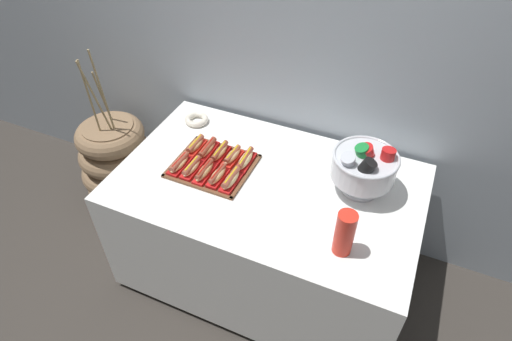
{
  "coord_description": "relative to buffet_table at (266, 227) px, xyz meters",
  "views": [
    {
      "loc": [
        0.58,
        -1.46,
        2.25
      ],
      "look_at": [
        -0.09,
        0.05,
        0.75
      ],
      "focal_mm": 30.16,
      "sensor_mm": 36.0,
      "label": 1
    }
  ],
  "objects": [
    {
      "name": "hot_dog_7",
      "position": [
        -0.31,
        0.07,
        0.39
      ],
      "size": [
        0.06,
        0.17,
        0.06
      ],
      "color": "#B21414",
      "rests_on": "serving_tray"
    },
    {
      "name": "ground_plane",
      "position": [
        0.0,
        0.0,
        -0.39
      ],
      "size": [
        10.0,
        10.0,
        0.0
      ],
      "primitive_type": "plane",
      "color": "#38332D"
    },
    {
      "name": "donut",
      "position": [
        -0.58,
        0.3,
        0.37
      ],
      "size": [
        0.14,
        0.14,
        0.04
      ],
      "color": "silver",
      "rests_on": "buffet_table"
    },
    {
      "name": "hot_dog_8",
      "position": [
        -0.23,
        0.07,
        0.39
      ],
      "size": [
        0.07,
        0.16,
        0.06
      ],
      "color": "red",
      "rests_on": "serving_tray"
    },
    {
      "name": "hot_dog_1",
      "position": [
        -0.38,
        -0.09,
        0.39
      ],
      "size": [
        0.06,
        0.16,
        0.06
      ],
      "color": "red",
      "rests_on": "serving_tray"
    },
    {
      "name": "hot_dog_5",
      "position": [
        -0.46,
        0.07,
        0.39
      ],
      "size": [
        0.06,
        0.16,
        0.06
      ],
      "color": "red",
      "rests_on": "serving_tray"
    },
    {
      "name": "floor_vase",
      "position": [
        -1.19,
        0.2,
        -0.1
      ],
      "size": [
        0.51,
        0.51,
        1.16
      ],
      "color": "#896B4C",
      "rests_on": "ground_plane"
    },
    {
      "name": "buffet_table",
      "position": [
        0.0,
        0.0,
        0.0
      ],
      "size": [
        1.54,
        0.94,
        0.75
      ],
      "color": "white",
      "rests_on": "ground_plane"
    },
    {
      "name": "serving_tray",
      "position": [
        -0.31,
        -0.01,
        0.36
      ],
      "size": [
        0.41,
        0.36,
        0.01
      ],
      "color": "brown",
      "rests_on": "buffet_table"
    },
    {
      "name": "punch_bowl",
      "position": [
        0.44,
        0.13,
        0.51
      ],
      "size": [
        0.31,
        0.31,
        0.28
      ],
      "color": "silver",
      "rests_on": "buffet_table"
    },
    {
      "name": "hot_dog_4",
      "position": [
        -0.16,
        -0.1,
        0.39
      ],
      "size": [
        0.06,
        0.17,
        0.06
      ],
      "color": "red",
      "rests_on": "serving_tray"
    },
    {
      "name": "hot_dog_6",
      "position": [
        -0.38,
        0.07,
        0.39
      ],
      "size": [
        0.06,
        0.18,
        0.06
      ],
      "color": "red",
      "rests_on": "serving_tray"
    },
    {
      "name": "back_wall",
      "position": [
        0.0,
        0.55,
        0.91
      ],
      "size": [
        6.0,
        0.1,
        2.6
      ],
      "primitive_type": "cube",
      "color": "#9EA8B2",
      "rests_on": "ground_plane"
    },
    {
      "name": "hot_dog_9",
      "position": [
        -0.16,
        0.07,
        0.39
      ],
      "size": [
        0.07,
        0.18,
        0.06
      ],
      "color": "#B21414",
      "rests_on": "serving_tray"
    },
    {
      "name": "cup_stack",
      "position": [
        0.45,
        -0.27,
        0.47
      ],
      "size": [
        0.08,
        0.08,
        0.22
      ],
      "color": "red",
      "rests_on": "buffet_table"
    },
    {
      "name": "hot_dog_3",
      "position": [
        -0.23,
        -0.1,
        0.39
      ],
      "size": [
        0.06,
        0.16,
        0.06
      ],
      "color": "red",
      "rests_on": "serving_tray"
    },
    {
      "name": "hot_dog_0",
      "position": [
        -0.46,
        -0.09,
        0.39
      ],
      "size": [
        0.07,
        0.17,
        0.06
      ],
      "color": "#B21414",
      "rests_on": "serving_tray"
    },
    {
      "name": "hot_dog_2",
      "position": [
        -0.31,
        -0.09,
        0.39
      ],
      "size": [
        0.06,
        0.17,
        0.06
      ],
      "color": "red",
      "rests_on": "serving_tray"
    }
  ]
}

